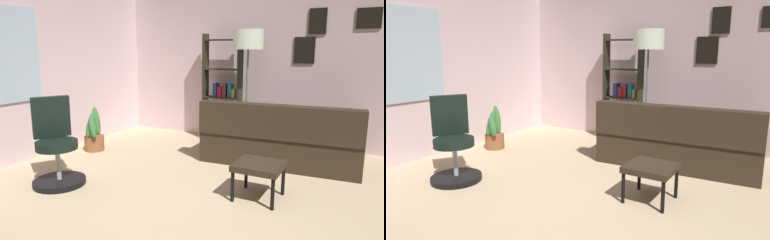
% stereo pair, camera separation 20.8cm
% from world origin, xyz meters
% --- Properties ---
extents(ground_plane, '(5.55, 5.65, 0.10)m').
position_xyz_m(ground_plane, '(0.00, 0.00, -0.05)').
color(ground_plane, beige).
extents(wall_right_with_frames, '(0.12, 5.65, 2.55)m').
position_xyz_m(wall_right_with_frames, '(2.82, -0.00, 1.28)').
color(wall_right_with_frames, silver).
rests_on(wall_right_with_frames, ground_plane).
extents(couch, '(1.65, 2.02, 0.81)m').
position_xyz_m(couch, '(1.95, -0.30, 0.29)').
color(couch, '#32271B').
rests_on(couch, ground_plane).
extents(footstool, '(0.45, 0.46, 0.37)m').
position_xyz_m(footstool, '(0.61, -0.29, 0.32)').
color(footstool, '#32271B').
rests_on(footstool, ground_plane).
extents(office_chair, '(0.57, 0.59, 0.96)m').
position_xyz_m(office_chair, '(-0.07, 1.80, 0.37)').
color(office_chair, black).
rests_on(office_chair, ground_plane).
extents(bookshelf, '(0.18, 0.64, 1.72)m').
position_xyz_m(bookshelf, '(2.56, 0.96, 0.76)').
color(bookshelf, '#292A1A').
rests_on(bookshelf, ground_plane).
extents(floor_lamp, '(0.44, 0.44, 1.75)m').
position_xyz_m(floor_lamp, '(2.31, 0.46, 1.53)').
color(floor_lamp, slate).
rests_on(floor_lamp, ground_plane).
extents(potted_plant, '(0.39, 0.36, 0.65)m').
position_xyz_m(potted_plant, '(1.08, 2.36, 0.23)').
color(potted_plant, brown).
rests_on(potted_plant, ground_plane).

